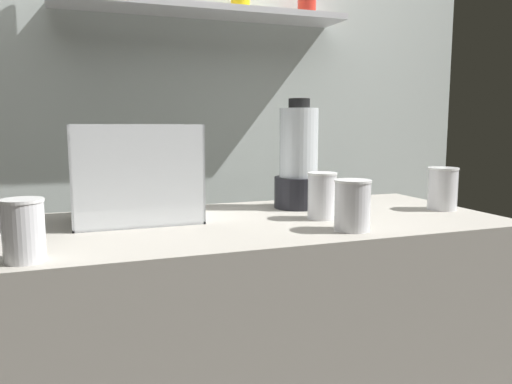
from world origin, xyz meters
The scene contains 8 objects.
counter centered at (0.00, 0.00, 0.45)m, with size 1.40×0.64×0.90m, color #9E998E.
back_wall_unit centered at (0.00, 0.77, 1.26)m, with size 2.60×0.24×2.50m.
carrot_display_bin centered at (-0.31, 0.11, 0.98)m, with size 0.34×0.24×0.27m.
blender_pitcher centered at (0.20, 0.15, 1.04)m, with size 0.15×0.15×0.35m.
juice_cup_beet_far_left centered at (-0.58, -0.25, 0.95)m, with size 0.08×0.08×0.13m.
juice_cup_orange_left centered at (0.18, -0.22, 0.96)m, with size 0.09×0.09×0.13m.
juice_cup_mango_middle centered at (0.18, -0.05, 0.96)m, with size 0.08×0.08×0.13m.
juice_cup_beet_right centered at (0.61, -0.04, 0.96)m, with size 0.09×0.09×0.13m.
Camera 1 is at (-0.49, -1.32, 1.17)m, focal length 35.58 mm.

